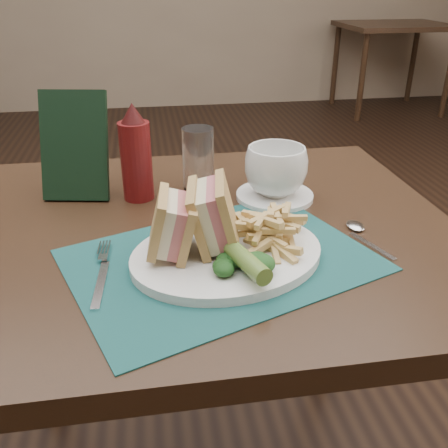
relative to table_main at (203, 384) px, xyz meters
name	(u,v)px	position (x,y,z in m)	size (l,w,h in m)	color
floor	(187,358)	(0.00, 0.50, -0.38)	(7.00, 7.00, 0.00)	black
wall_back	(153,107)	(0.00, 4.00, -0.38)	(6.00, 6.00, 0.00)	gray
table_main	(203,384)	(0.00, 0.00, 0.00)	(0.90, 0.75, 0.75)	black
table_bg_right	(389,68)	(2.11, 3.54, 0.00)	(0.90, 0.75, 0.75)	black
placemat	(221,260)	(0.02, -0.13, 0.38)	(0.44, 0.32, 0.00)	#174948
plate	(227,255)	(0.03, -0.13, 0.38)	(0.30, 0.24, 0.01)	white
sandwich_half_a	(158,225)	(-0.07, -0.12, 0.44)	(0.06, 0.09, 0.09)	tan
sandwich_half_b	(200,214)	(-0.01, -0.11, 0.45)	(0.06, 0.11, 0.10)	tan
kale_garnish	(235,261)	(0.03, -0.18, 0.41)	(0.11, 0.08, 0.03)	#153915
pickle_spear	(243,258)	(0.04, -0.19, 0.41)	(0.03, 0.03, 0.12)	#53742C
fries_pile	(274,227)	(0.11, -0.11, 0.42)	(0.18, 0.20, 0.05)	tan
fork	(102,271)	(-0.16, -0.14, 0.38)	(0.03, 0.17, 0.01)	silver
spoon	(366,237)	(0.27, -0.10, 0.38)	(0.03, 0.15, 0.01)	silver
saucer	(275,196)	(0.16, 0.09, 0.38)	(0.15, 0.15, 0.01)	white
coffee_cup	(276,171)	(0.16, 0.09, 0.43)	(0.12, 0.12, 0.09)	white
drinking_glass	(198,161)	(0.02, 0.15, 0.44)	(0.06, 0.06, 0.13)	white
ketchup_bottle	(136,152)	(-0.10, 0.13, 0.47)	(0.06, 0.06, 0.19)	#570E0F
check_presenter	(74,146)	(-0.22, 0.17, 0.48)	(0.13, 0.01, 0.21)	black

